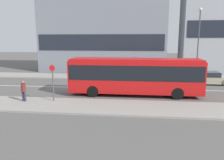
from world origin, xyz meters
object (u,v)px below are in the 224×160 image
Objects in this scene: pedestrian_near_stop at (24,90)px; street_lamp at (199,37)px; city_bus at (135,74)px; parked_car_0 at (208,78)px; bus_stop_sign at (53,80)px.

street_lamp is at bearing -132.84° from pedestrian_near_stop.
city_bus is 2.77× the size of parked_car_0.
parked_car_0 is at bearing 31.82° from bus_stop_sign.
parked_car_0 is 0.50× the size of street_lamp.
pedestrian_near_stop is at bearing -170.00° from bus_stop_sign.
city_bus is at bearing -144.51° from parked_car_0.
pedestrian_near_stop is at bearing -153.92° from city_bus.
street_lamp reaches higher than bus_stop_sign.
city_bus is at bearing -132.80° from street_lamp.
street_lamp is at bearing 50.74° from city_bus.
pedestrian_near_stop is (-8.23, -3.42, -0.79)m from city_bus.
parked_car_0 is 4.85m from street_lamp.
bus_stop_sign is (-13.92, -8.64, 1.12)m from parked_car_0.
city_bus is 1.38× the size of street_lamp.
bus_stop_sign is at bearing -149.88° from city_bus.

